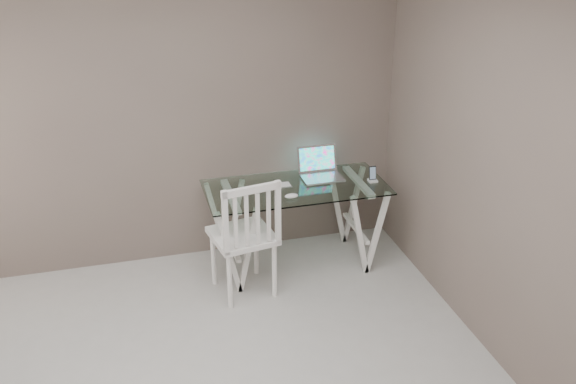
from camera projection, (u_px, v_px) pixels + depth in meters
name	position (u px, v px, depth m)	size (l,w,h in m)	color
room	(185.00, 176.00, 3.06)	(4.50, 4.52, 2.71)	#A9A7A2
desk	(296.00, 225.00, 5.45)	(1.50, 0.70, 0.75)	silver
chair	(246.00, 233.00, 4.95)	(0.54, 0.54, 1.02)	white
laptop	(320.00, 170.00, 5.48)	(0.34, 0.31, 0.24)	silver
keyboard	(276.00, 186.00, 5.30)	(0.25, 0.11, 0.01)	silver
mouse	(291.00, 196.00, 5.09)	(0.11, 0.06, 0.03)	white
phone_dock	(373.00, 177.00, 5.38)	(0.07, 0.07, 0.13)	white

